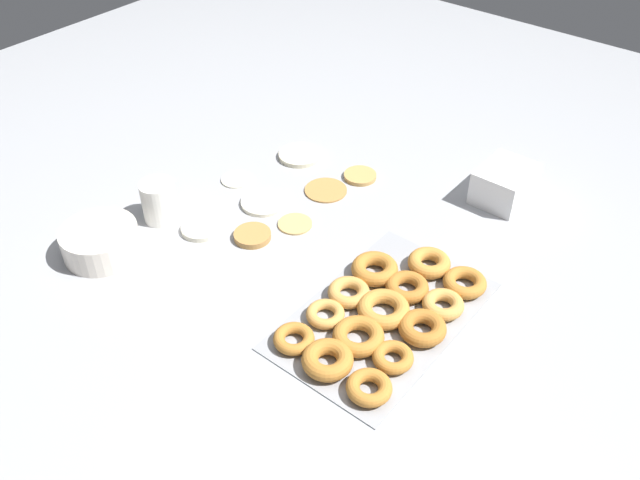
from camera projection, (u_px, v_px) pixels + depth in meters
ground_plane at (306, 221)px, 1.67m from camera, size 3.00×3.00×0.00m
pancake_0 at (201, 228)px, 1.63m from camera, size 0.10×0.10×0.01m
pancake_1 at (252, 235)px, 1.61m from camera, size 0.09×0.09×0.01m
pancake_2 at (326, 189)px, 1.76m from camera, size 0.11×0.11×0.01m
pancake_3 at (300, 155)px, 1.88m from camera, size 0.12×0.12×0.01m
pancake_4 at (264, 202)px, 1.72m from camera, size 0.12×0.12×0.01m
pancake_5 at (236, 179)px, 1.80m from camera, size 0.08×0.08×0.01m
pancake_6 at (295, 223)px, 1.65m from camera, size 0.08×0.08×0.01m
pancake_7 at (360, 176)px, 1.81m from camera, size 0.09×0.09×0.01m
donut_tray at (384, 312)px, 1.40m from camera, size 0.48×0.30×0.04m
batter_bowl at (101, 241)px, 1.55m from camera, size 0.18×0.18×0.07m
container_stack at (504, 184)px, 1.71m from camera, size 0.15×0.12×0.09m
paper_cup at (159, 201)px, 1.64m from camera, size 0.09×0.09×0.10m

